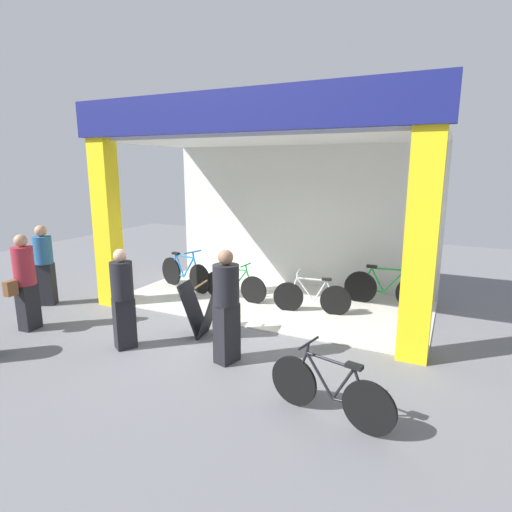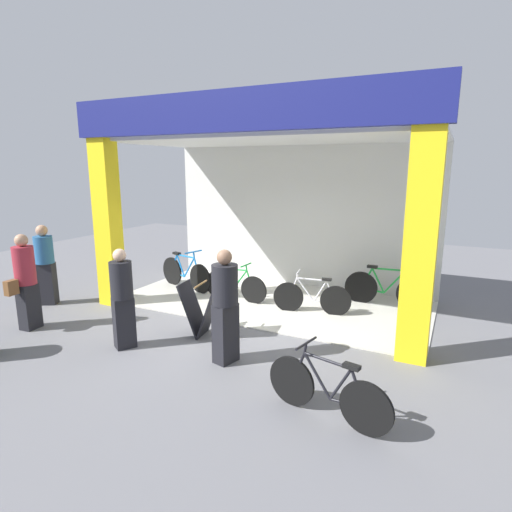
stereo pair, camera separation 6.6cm
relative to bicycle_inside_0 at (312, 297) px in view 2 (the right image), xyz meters
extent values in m
plane|color=slate|center=(-0.99, -1.23, -0.33)|extent=(20.75, 20.75, 0.00)
cube|color=beige|center=(-0.99, 0.32, -0.32)|extent=(6.38, 3.09, 0.02)
cube|color=silver|center=(-0.99, 1.87, 1.35)|extent=(6.38, 0.12, 3.36)
cube|color=yellow|center=(-3.96, -1.23, 1.35)|extent=(0.44, 0.36, 3.36)
cube|color=yellow|center=(1.98, -1.23, 1.35)|extent=(0.44, 0.36, 3.36)
cube|color=navy|center=(-0.99, -1.38, 3.36)|extent=(6.58, 0.20, 0.65)
cube|color=silver|center=(-0.99, 0.32, 3.00)|extent=(6.38, 3.09, 0.06)
cylinder|color=black|center=(0.45, 0.09, -0.04)|extent=(0.59, 0.15, 0.60)
cylinder|color=black|center=(-0.46, -0.09, -0.04)|extent=(0.59, 0.15, 0.60)
cylinder|color=silver|center=(0.23, 0.04, -0.06)|extent=(0.40, 0.11, 0.08)
cylinder|color=silver|center=(0.15, 0.03, 0.14)|extent=(0.26, 0.08, 0.45)
cylinder|color=silver|center=(-0.13, -0.02, 0.14)|extent=(0.37, 0.10, 0.47)
cylinder|color=silver|center=(-0.01, 0.00, 0.36)|extent=(0.57, 0.14, 0.05)
cylinder|color=silver|center=(0.35, 0.07, 0.16)|extent=(0.20, 0.07, 0.40)
cylinder|color=silver|center=(-0.37, -0.07, 0.17)|extent=(0.18, 0.07, 0.41)
cylinder|color=silver|center=(-0.29, -0.05, 0.43)|extent=(0.06, 0.04, 0.12)
cylinder|color=silver|center=(-0.28, -0.05, 0.49)|extent=(0.11, 0.41, 0.03)
cube|color=black|center=(0.27, 0.05, 0.38)|extent=(0.19, 0.12, 0.05)
cylinder|color=black|center=(-2.20, 0.08, -0.04)|extent=(0.59, 0.07, 0.59)
cylinder|color=black|center=(-1.29, 0.04, -0.04)|extent=(0.59, 0.07, 0.59)
cylinder|color=#198C33|center=(-1.99, 0.07, -0.06)|extent=(0.40, 0.05, 0.08)
cylinder|color=#198C33|center=(-1.90, 0.07, 0.13)|extent=(0.26, 0.04, 0.45)
cylinder|color=#198C33|center=(-1.62, 0.05, 0.14)|extent=(0.37, 0.05, 0.46)
cylinder|color=#198C33|center=(-1.73, 0.06, 0.36)|extent=(0.57, 0.06, 0.05)
cylinder|color=#198C33|center=(-2.10, 0.08, 0.16)|extent=(0.20, 0.04, 0.40)
cylinder|color=#198C33|center=(-1.38, 0.04, 0.16)|extent=(0.18, 0.04, 0.41)
cylinder|color=#198C33|center=(-1.46, 0.05, 0.42)|extent=(0.05, 0.03, 0.12)
cylinder|color=#198C33|center=(-1.47, 0.05, 0.48)|extent=(0.05, 0.41, 0.03)
cube|color=black|center=(-2.02, 0.07, 0.38)|extent=(0.18, 0.10, 0.04)
cylinder|color=black|center=(-3.70, 0.46, 0.01)|extent=(0.66, 0.24, 0.68)
cylinder|color=black|center=(-2.69, 0.15, 0.01)|extent=(0.66, 0.24, 0.68)
cylinder|color=blue|center=(-3.46, 0.38, -0.02)|extent=(0.45, 0.17, 0.09)
cylinder|color=blue|center=(-3.37, 0.36, 0.20)|extent=(0.29, 0.12, 0.51)
cylinder|color=blue|center=(-3.06, 0.26, 0.21)|extent=(0.41, 0.16, 0.53)
cylinder|color=blue|center=(-3.18, 0.30, 0.46)|extent=(0.64, 0.22, 0.05)
cylinder|color=blue|center=(-3.59, 0.42, 0.23)|extent=(0.22, 0.10, 0.46)
cylinder|color=blue|center=(-2.79, 0.18, 0.24)|extent=(0.21, 0.09, 0.47)
cylinder|color=blue|center=(-2.88, 0.21, 0.53)|extent=(0.07, 0.05, 0.14)
cylinder|color=blue|center=(-2.89, 0.21, 0.60)|extent=(0.17, 0.46, 0.03)
cube|color=black|center=(-3.50, 0.39, 0.48)|extent=(0.23, 0.16, 0.05)
cylinder|color=black|center=(0.71, 1.08, 0.00)|extent=(0.68, 0.05, 0.68)
cylinder|color=black|center=(1.76, 1.08, 0.00)|extent=(0.68, 0.05, 0.68)
cylinder|color=#198C33|center=(0.96, 1.08, -0.02)|extent=(0.46, 0.04, 0.09)
cylinder|color=#198C33|center=(1.05, 1.08, 0.20)|extent=(0.30, 0.04, 0.51)
cylinder|color=#198C33|center=(1.38, 1.08, 0.21)|extent=(0.42, 0.04, 0.53)
cylinder|color=#198C33|center=(1.25, 1.08, 0.45)|extent=(0.65, 0.04, 0.05)
cylinder|color=#198C33|center=(0.83, 1.08, 0.22)|extent=(0.22, 0.04, 0.45)
cylinder|color=#198C33|center=(1.65, 1.08, 0.23)|extent=(0.20, 0.04, 0.47)
cylinder|color=#198C33|center=(1.56, 1.08, 0.53)|extent=(0.06, 0.04, 0.14)
cylinder|color=#198C33|center=(1.55, 1.08, 0.60)|extent=(0.03, 0.47, 0.03)
cube|color=black|center=(0.92, 1.08, 0.48)|extent=(0.21, 0.10, 0.05)
cylinder|color=black|center=(1.73, -3.35, -0.03)|extent=(0.61, 0.17, 0.61)
cylinder|color=black|center=(0.81, -3.15, -0.03)|extent=(0.61, 0.17, 0.61)
cylinder|color=black|center=(1.52, -3.30, -0.05)|extent=(0.41, 0.12, 0.08)
cylinder|color=black|center=(1.43, -3.28, 0.15)|extent=(0.27, 0.09, 0.46)
cylinder|color=black|center=(1.14, -3.22, 0.16)|extent=(0.38, 0.11, 0.48)
cylinder|color=black|center=(1.26, -3.25, 0.38)|extent=(0.58, 0.16, 0.05)
cylinder|color=black|center=(1.63, -3.33, 0.17)|extent=(0.20, 0.08, 0.41)
cylinder|color=black|center=(0.90, -3.17, 0.18)|extent=(0.19, 0.07, 0.43)
cylinder|color=black|center=(0.98, -3.19, 0.45)|extent=(0.06, 0.04, 0.13)
cylinder|color=black|center=(0.99, -3.19, 0.51)|extent=(0.12, 0.42, 0.03)
cube|color=black|center=(1.55, -3.31, 0.40)|extent=(0.20, 0.13, 0.05)
cube|color=black|center=(-1.50, -1.87, 0.12)|extent=(0.42, 0.52, 0.91)
cube|color=black|center=(-1.18, -1.81, 0.12)|extent=(0.42, 0.52, 0.91)
cylinder|color=olive|center=(-1.34, -1.84, 0.57)|extent=(0.10, 0.47, 0.03)
cube|color=black|center=(-5.14, -1.85, 0.11)|extent=(0.40, 0.37, 0.88)
cylinder|color=#26598C|center=(-5.14, -1.85, 0.83)|extent=(0.49, 0.49, 0.56)
sphere|color=tan|center=(-5.14, -1.85, 1.22)|extent=(0.23, 0.23, 0.23)
cube|color=#BF8C33|center=(-5.41, -2.00, 0.59)|extent=(0.23, 0.20, 0.31)
cube|color=black|center=(-4.25, -2.92, 0.08)|extent=(0.27, 0.33, 0.82)
cylinder|color=maroon|center=(-4.25, -2.92, 0.82)|extent=(0.38, 0.38, 0.67)
sphere|color=tan|center=(-4.25, -2.92, 1.26)|extent=(0.22, 0.22, 0.22)
cube|color=brown|center=(-4.23, -3.21, 0.50)|extent=(0.14, 0.21, 0.25)
cube|color=black|center=(-2.18, -2.78, 0.08)|extent=(0.36, 0.39, 0.82)
cylinder|color=black|center=(-2.18, -2.78, 0.77)|extent=(0.47, 0.47, 0.58)
sphere|color=#D8AD8C|center=(-2.18, -2.78, 1.17)|extent=(0.20, 0.20, 0.20)
cube|color=black|center=(-0.48, -2.51, 0.11)|extent=(0.32, 0.39, 0.89)
cylinder|color=black|center=(-0.48, -2.51, 0.85)|extent=(0.46, 0.46, 0.58)
sphere|color=#8C664C|center=(-0.48, -2.51, 1.25)|extent=(0.22, 0.22, 0.22)
camera|label=1|loc=(2.38, -7.48, 2.50)|focal=29.32mm
camera|label=2|loc=(2.44, -7.46, 2.50)|focal=29.32mm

